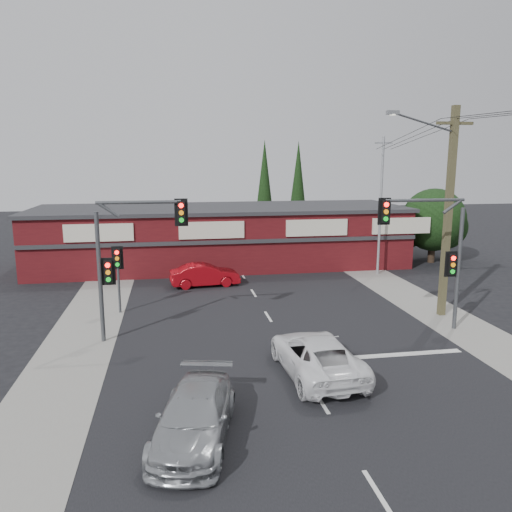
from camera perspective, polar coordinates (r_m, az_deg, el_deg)
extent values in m
plane|color=black|center=(20.77, 3.58, -10.39)|extent=(120.00, 120.00, 0.00)
cube|color=black|center=(25.39, 1.01, -6.34)|extent=(14.00, 70.00, 0.01)
cube|color=gray|center=(25.31, -18.41, -6.96)|extent=(3.00, 70.00, 0.02)
cube|color=gray|center=(28.15, 18.35, -5.15)|extent=(3.00, 70.00, 0.02)
cube|color=silver|center=(20.51, 14.32, -10.97)|extent=(6.50, 0.35, 0.01)
imported|color=white|center=(18.22, 6.92, -11.16)|extent=(2.66, 5.29, 1.44)
imported|color=#A5A8AA|center=(14.37, -7.01, -17.68)|extent=(2.93, 5.03, 1.37)
imported|color=#980911|center=(30.37, -5.86, -2.16)|extent=(4.28, 1.86, 1.37)
cube|color=silver|center=(13.05, 13.66, -24.68)|extent=(0.12, 1.60, 0.01)
cube|color=silver|center=(16.59, 7.45, -16.17)|extent=(0.12, 1.60, 0.01)
cube|color=silver|center=(20.48, 3.79, -10.67)|extent=(0.12, 1.60, 0.01)
cube|color=silver|center=(24.54, 1.40, -6.93)|extent=(0.12, 1.60, 0.01)
cube|color=silver|center=(28.71, -0.28, -4.26)|extent=(0.12, 1.60, 0.01)
cube|color=silver|center=(32.95, -1.52, -2.27)|extent=(0.12, 1.60, 0.01)
cube|color=silver|center=(37.23, -2.48, -0.73)|extent=(0.12, 1.60, 0.01)
cube|color=silver|center=(41.54, -3.23, 0.49)|extent=(0.12, 1.60, 0.01)
cube|color=silver|center=(45.87, -3.85, 1.48)|extent=(0.12, 1.60, 0.01)
cube|color=silver|center=(50.22, -4.36, 2.30)|extent=(0.12, 1.60, 0.01)
cube|color=silver|center=(54.57, -4.79, 2.99)|extent=(0.12, 1.60, 0.01)
cube|color=#470E12|center=(36.42, -3.99, 2.17)|extent=(26.00, 8.00, 4.00)
cube|color=#2D2D30|center=(36.16, -4.04, 5.46)|extent=(26.40, 8.40, 0.25)
cube|color=beige|center=(32.40, -17.53, 2.55)|extent=(4.20, 0.12, 1.10)
cube|color=beige|center=(32.18, -5.08, 2.97)|extent=(4.20, 0.12, 1.10)
cube|color=beige|center=(33.45, 6.97, 3.23)|extent=(4.20, 0.12, 1.10)
cube|color=beige|center=(35.62, 16.29, 3.34)|extent=(4.20, 0.12, 1.10)
cube|color=#2D2D30|center=(32.34, -3.29, 1.60)|extent=(26.00, 0.15, 0.25)
cylinder|color=#2D2116|center=(39.35, 19.42, 0.60)|extent=(0.50, 0.50, 1.80)
sphere|color=black|center=(39.02, 19.63, 3.92)|extent=(4.60, 4.60, 4.60)
sphere|color=black|center=(40.71, 20.74, 3.12)|extent=(3.40, 3.40, 3.40)
sphere|color=black|center=(39.76, 16.94, 2.89)|extent=(2.80, 2.80, 2.80)
cylinder|color=#2D2116|center=(44.05, 0.96, 2.41)|extent=(0.24, 0.24, 2.00)
cone|color=black|center=(43.61, 0.98, 8.26)|extent=(1.80, 1.80, 7.50)
cylinder|color=#2D2116|center=(46.73, 4.74, 2.86)|extent=(0.24, 0.24, 2.00)
cone|color=black|center=(46.31, 4.83, 8.38)|extent=(1.80, 1.80, 7.50)
cylinder|color=#47494C|center=(21.59, -17.40, -2.41)|extent=(0.18, 0.18, 5.50)
cylinder|color=#47494C|center=(20.94, -13.26, 6.00)|extent=(3.40, 0.14, 0.14)
cylinder|color=#47494C|center=(21.07, -16.46, 5.06)|extent=(0.82, 0.14, 0.63)
cube|color=black|center=(20.94, -8.54, 4.94)|extent=(0.32, 0.22, 0.95)
cube|color=black|center=(21.01, -8.54, 4.96)|extent=(0.55, 0.04, 1.15)
cylinder|color=#FF0C07|center=(20.78, -8.56, 5.72)|extent=(0.20, 0.06, 0.20)
cylinder|color=orange|center=(20.81, -8.53, 4.90)|extent=(0.20, 0.06, 0.20)
cylinder|color=#0CE526|center=(20.84, -8.51, 4.08)|extent=(0.20, 0.06, 0.20)
cube|color=black|center=(21.48, -16.52, -1.74)|extent=(0.32, 0.22, 0.95)
cube|color=black|center=(21.55, -16.50, -1.70)|extent=(0.55, 0.04, 1.15)
cylinder|color=#FF0C07|center=(21.30, -16.60, -1.02)|extent=(0.20, 0.06, 0.20)
cylinder|color=orange|center=(21.36, -16.56, -1.81)|extent=(0.20, 0.06, 0.20)
cylinder|color=#0CE526|center=(21.42, -16.52, -2.59)|extent=(0.20, 0.06, 0.20)
cylinder|color=#47494C|center=(23.91, 22.12, -1.45)|extent=(0.18, 0.18, 5.50)
cylinder|color=#47494C|center=(22.58, 18.77, 6.06)|extent=(3.60, 0.14, 0.14)
cylinder|color=#47494C|center=(23.22, 21.48, 5.26)|extent=(0.82, 0.14, 0.63)
cube|color=black|center=(21.82, 14.52, 4.95)|extent=(0.32, 0.22, 0.95)
cube|color=black|center=(21.89, 14.44, 4.97)|extent=(0.55, 0.04, 1.15)
cylinder|color=#FF0C07|center=(21.68, 14.69, 5.70)|extent=(0.20, 0.06, 0.20)
cylinder|color=orange|center=(21.71, 14.66, 4.91)|extent=(0.20, 0.06, 0.20)
cylinder|color=#0CE526|center=(21.74, 14.62, 4.13)|extent=(0.20, 0.06, 0.20)
cube|color=black|center=(23.68, 21.44, -0.90)|extent=(0.32, 0.22, 0.95)
cube|color=black|center=(23.74, 21.36, -0.86)|extent=(0.55, 0.04, 1.15)
cylinder|color=#FF0C07|center=(23.51, 21.65, -0.24)|extent=(0.20, 0.06, 0.20)
cylinder|color=orange|center=(23.57, 21.60, -0.96)|extent=(0.20, 0.06, 0.20)
cylinder|color=#0CE526|center=(23.63, 21.55, -1.67)|extent=(0.20, 0.06, 0.20)
cylinder|color=#47494C|center=(25.70, -15.41, -3.07)|extent=(0.12, 0.12, 3.00)
cube|color=black|center=(25.42, -15.56, -0.22)|extent=(0.32, 0.22, 0.95)
cube|color=black|center=(25.49, -15.55, -0.19)|extent=(0.55, 0.04, 1.15)
cylinder|color=#FF0C07|center=(25.24, -15.63, 0.39)|extent=(0.20, 0.06, 0.20)
cylinder|color=orange|center=(25.30, -15.59, -0.28)|extent=(0.20, 0.06, 0.20)
cylinder|color=#0CE526|center=(25.35, -15.56, -0.94)|extent=(0.20, 0.06, 0.20)
cube|color=brown|center=(25.51, 21.11, 4.49)|extent=(0.30, 0.30, 10.00)
cube|color=brown|center=(25.44, 21.78, 13.92)|extent=(1.80, 0.14, 0.14)
cylinder|color=#47494C|center=(24.53, 18.66, 14.25)|extent=(3.23, 0.39, 0.89)
cube|color=slate|center=(23.73, 15.36, 15.53)|extent=(0.55, 0.25, 0.18)
cylinder|color=silver|center=(23.72, 15.35, 15.29)|extent=(0.28, 0.28, 0.05)
cylinder|color=gray|center=(33.78, 14.04, 5.45)|extent=(0.16, 0.16, 9.00)
cube|color=gray|center=(33.65, 14.37, 12.41)|extent=(1.20, 0.10, 0.10)
cylinder|color=black|center=(29.22, 16.47, 12.97)|extent=(0.73, 9.01, 1.22)
cylinder|color=black|center=(29.48, 17.53, 12.89)|extent=(0.52, 9.00, 1.22)
cylinder|color=black|center=(29.75, 18.58, 12.81)|extent=(0.31, 9.00, 1.22)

